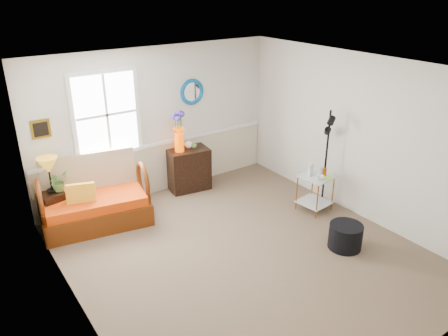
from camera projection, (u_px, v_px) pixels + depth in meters
floor at (243, 253)px, 6.22m from camera, size 4.50×5.00×0.01m
ceiling at (247, 70)px, 5.19m from camera, size 4.50×5.00×0.01m
walls at (245, 170)px, 5.71m from camera, size 4.51×5.01×2.60m
wainscot at (161, 168)px, 7.91m from camera, size 4.46×0.02×0.90m
chair_rail at (160, 143)px, 7.72m from camera, size 4.46×0.04×0.06m
window at (107, 115)px, 6.97m from camera, size 1.14×0.06×1.44m
picture at (41, 129)px, 6.46m from camera, size 0.28×0.03×0.28m
mirror at (192, 92)px, 7.76m from camera, size 0.47×0.07×0.47m
loveseat at (94, 194)px, 6.78m from camera, size 1.75×1.19×1.06m
throw_pillow at (81, 197)px, 6.60m from camera, size 0.44×0.24×0.43m
lamp_stand at (54, 211)px, 6.75m from camera, size 0.40×0.40×0.60m
table_lamp at (50, 175)px, 6.56m from camera, size 0.32×0.32×0.57m
potted_plant at (58, 183)px, 6.66m from camera, size 0.41×0.43×0.26m
cabinet at (189, 169)px, 8.00m from camera, size 0.79×0.57×0.78m
flower_vase at (179, 132)px, 7.61m from camera, size 0.29×0.29×0.72m
side_table at (315, 193)px, 7.28m from camera, size 0.55×0.55×0.63m
tabletop_items at (319, 170)px, 7.09m from camera, size 0.40×0.40×0.22m
floor_lamp at (326, 159)px, 7.24m from camera, size 0.32×0.32×1.69m
ottoman at (345, 236)px, 6.29m from camera, size 0.56×0.56×0.37m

